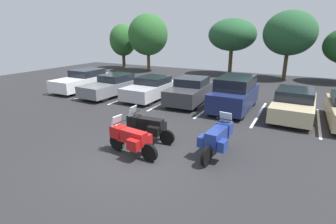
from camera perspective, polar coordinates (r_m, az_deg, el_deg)
The scene contains 15 objects.
ground at distance 9.08m, azimuth -8.30°, elevation -10.78°, with size 44.00×44.00×0.10m, color #262628.
motorcycle_touring at distance 9.14m, azimuth -8.38°, elevation -5.81°, with size 2.16×0.93×1.37m.
motorcycle_second at distance 10.21m, azimuth -4.68°, elevation -3.08°, with size 2.17×0.92×1.39m.
motorcycle_third at distance 9.18m, azimuth 11.03°, elevation -5.52°, with size 0.99×2.31×1.44m.
parking_stripes at distance 15.68m, azimuth 4.37°, elevation 1.80°, with size 19.71×4.84×0.01m.
car_white at distance 20.40m, azimuth -18.12°, elevation 6.73°, with size 1.91×4.89×1.50m.
car_grey at distance 18.16m, azimuth -12.11°, elevation 5.84°, with size 2.07×4.87×1.40m.
car_silver at distance 16.86m, azimuth -3.82°, elevation 5.31°, with size 1.98×4.31×1.40m.
car_charcoal at distance 15.84m, azimuth 4.99°, elevation 4.70°, with size 2.04×4.35×1.53m.
car_navy at distance 14.77m, azimuth 14.59°, elevation 3.97°, with size 1.94×4.33×1.85m.
car_champagne at distance 14.61m, azimuth 26.25°, elevation 1.65°, with size 2.05×4.63×1.44m.
tree_left at distance 25.77m, azimuth 25.44°, elevation 15.55°, with size 4.48×4.48×6.02m.
tree_center_right at distance 28.65m, azimuth -4.48°, elevation 16.74°, with size 4.22×4.22×6.04m.
tree_far_right at distance 26.95m, azimuth 14.11°, elevation 16.30°, with size 4.64×4.64×5.48m.
tree_right at distance 31.79m, azimuth -10.02°, elevation 15.45°, with size 3.07×3.07×5.09m.
Camera 1 is at (4.83, -6.40, 4.22)m, focal length 27.39 mm.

